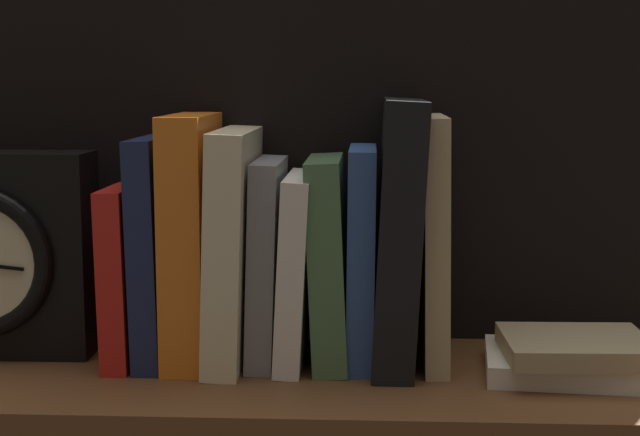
# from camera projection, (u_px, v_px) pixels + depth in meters

# --- Properties ---
(ground_plane) EXTENTS (0.87, 0.27, 0.03)m
(ground_plane) POSITION_uv_depth(u_px,v_px,m) (274.00, 383.00, 0.92)
(ground_plane) COLOR brown
(back_panel) EXTENTS (0.87, 0.01, 0.38)m
(back_panel) POSITION_uv_depth(u_px,v_px,m) (285.00, 157.00, 1.02)
(back_panel) COLOR black
(back_panel) RESTS_ON ground_plane
(book_red_requiem) EXTENTS (0.03, 0.14, 0.17)m
(book_red_requiem) POSITION_uv_depth(u_px,v_px,m) (128.00, 272.00, 0.95)
(book_red_requiem) COLOR red
(book_red_requiem) RESTS_ON ground_plane
(book_navy_bierce) EXTENTS (0.03, 0.14, 0.22)m
(book_navy_bierce) POSITION_uv_depth(u_px,v_px,m) (156.00, 249.00, 0.95)
(book_navy_bierce) COLOR #192147
(book_navy_bierce) RESTS_ON ground_plane
(book_orange_pandolfini) EXTENTS (0.04, 0.15, 0.24)m
(book_orange_pandolfini) POSITION_uv_depth(u_px,v_px,m) (192.00, 238.00, 0.94)
(book_orange_pandolfini) COLOR orange
(book_orange_pandolfini) RESTS_ON ground_plane
(book_cream_twain) EXTENTS (0.04, 0.17, 0.23)m
(book_cream_twain) POSITION_uv_depth(u_px,v_px,m) (233.00, 246.00, 0.94)
(book_cream_twain) COLOR beige
(book_cream_twain) RESTS_ON ground_plane
(book_gray_chess) EXTENTS (0.03, 0.13, 0.20)m
(book_gray_chess) POSITION_uv_depth(u_px,v_px,m) (267.00, 261.00, 0.94)
(book_gray_chess) COLOR gray
(book_gray_chess) RESTS_ON ground_plane
(book_white_catcher) EXTENTS (0.03, 0.14, 0.18)m
(book_white_catcher) POSITION_uv_depth(u_px,v_px,m) (296.00, 268.00, 0.94)
(book_white_catcher) COLOR silver
(book_white_catcher) RESTS_ON ground_plane
(book_green_romantic) EXTENTS (0.04, 0.13, 0.20)m
(book_green_romantic) POSITION_uv_depth(u_px,v_px,m) (328.00, 260.00, 0.94)
(book_green_romantic) COLOR #476B44
(book_green_romantic) RESTS_ON ground_plane
(book_blue_modern) EXTENTS (0.03, 0.13, 0.21)m
(book_blue_modern) POSITION_uv_depth(u_px,v_px,m) (361.00, 255.00, 0.94)
(book_blue_modern) COLOR #2D4C8E
(book_blue_modern) RESTS_ON ground_plane
(book_black_skeptic) EXTENTS (0.05, 0.17, 0.26)m
(book_black_skeptic) POSITION_uv_depth(u_px,v_px,m) (398.00, 232.00, 0.93)
(book_black_skeptic) COLOR black
(book_black_skeptic) RESTS_ON ground_plane
(book_tan_shortstories) EXTENTS (0.03, 0.13, 0.24)m
(book_tan_shortstories) POSITION_uv_depth(u_px,v_px,m) (433.00, 241.00, 0.93)
(book_tan_shortstories) COLOR tan
(book_tan_shortstories) RESTS_ON ground_plane
(book_stack_side) EXTENTS (0.17, 0.13, 0.04)m
(book_stack_side) POSITION_uv_depth(u_px,v_px,m) (573.00, 357.00, 0.90)
(book_stack_side) COLOR beige
(book_stack_side) RESTS_ON ground_plane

